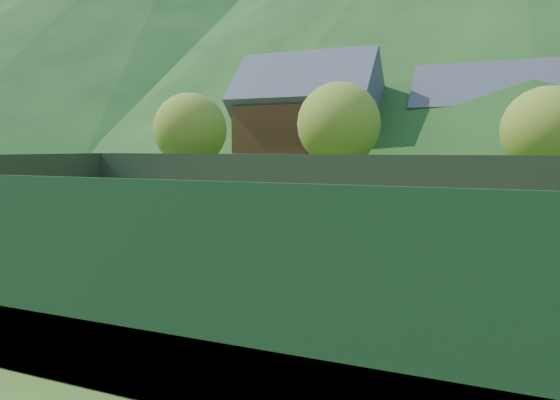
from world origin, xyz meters
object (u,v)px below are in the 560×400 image
at_px(chalet_mid, 482,131).
at_px(ball_hopper, 37,226).
at_px(coach, 234,218).
at_px(tennis_net, 295,226).
at_px(student_d, 559,224).
at_px(chalet_left, 308,125).
at_px(student_c, 511,225).
at_px(student_a, 350,209).
at_px(student_b, 407,216).

bearing_deg(chalet_mid, ball_hopper, -109.20).
height_order(coach, tennis_net, coach).
bearing_deg(student_d, chalet_left, -70.29).
height_order(student_c, student_d, student_d).
bearing_deg(student_a, student_d, -167.58).
height_order(coach, student_c, coach).
xyz_separation_m(coach, student_b, (5.24, 4.19, -0.20)).
height_order(student_b, chalet_left, chalet_left).
distance_m(student_b, ball_hopper, 13.28).
distance_m(student_c, ball_hopper, 16.42).
height_order(student_a, student_c, student_a).
bearing_deg(chalet_left, student_b, -63.74).
height_order(coach, student_a, coach).
distance_m(ball_hopper, chalet_mid, 41.39).
height_order(student_b, ball_hopper, student_b).
xyz_separation_m(coach, student_d, (10.46, 4.93, -0.29)).
xyz_separation_m(student_c, tennis_net, (-7.39, -1.95, -0.18)).
bearing_deg(student_d, chalet_mid, -99.75).
xyz_separation_m(coach, tennis_net, (1.47, 2.11, -0.50)).
bearing_deg(coach, student_d, 44.56).
height_order(tennis_net, ball_hopper, tennis_net).
height_order(student_d, ball_hopper, student_d).
distance_m(student_d, ball_hopper, 18.24).
bearing_deg(tennis_net, student_b, 28.78).
bearing_deg(student_b, student_d, -168.15).
bearing_deg(chalet_left, tennis_net, -71.57).
relative_size(coach, chalet_mid, 0.16).
relative_size(student_a, student_c, 1.19).
relative_size(student_a, tennis_net, 0.13).
height_order(coach, chalet_mid, chalet_mid).
xyz_separation_m(coach, student_c, (8.85, 4.06, -0.32)).
relative_size(ball_hopper, chalet_mid, 0.08).
distance_m(student_a, student_d, 7.77).
bearing_deg(coach, student_a, 82.92).
distance_m(student_d, chalet_mid, 31.62).
distance_m(student_c, chalet_left, 33.37).
bearing_deg(student_a, student_b, 169.72).
distance_m(coach, chalet_left, 33.55).
xyz_separation_m(student_b, chalet_left, (-13.78, 27.93, 4.82)).
relative_size(student_a, ball_hopper, 1.62).
bearing_deg(student_d, student_c, 13.13).
bearing_deg(coach, tennis_net, 74.53).
xyz_separation_m(student_c, ball_hopper, (-14.93, -6.83, 0.07)).
bearing_deg(student_c, tennis_net, 30.47).
relative_size(student_b, student_c, 1.18).
bearing_deg(student_b, ball_hopper, 35.36).
xyz_separation_m(student_c, chalet_mid, (-1.39, 32.05, 4.29)).
height_order(coach, student_d, coach).
xyz_separation_m(coach, chalet_left, (-8.53, 32.11, 4.62)).
height_order(tennis_net, chalet_left, chalet_left).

